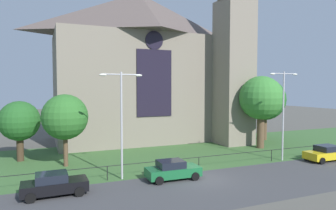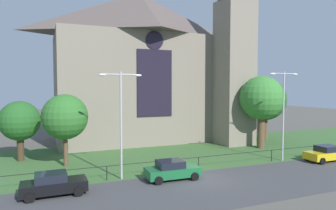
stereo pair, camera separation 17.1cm
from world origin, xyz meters
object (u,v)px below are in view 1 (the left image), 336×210
object	(u,v)px
parked_car_black	(54,184)
parked_car_yellow	(326,153)
tree_right_far	(265,100)
church_building	(146,65)
tree_left_far	(19,121)
parked_car_green	(173,170)
streetlamp_far	(283,105)
streetlamp_near	(121,111)
tree_right_near	(261,98)
tree_left_near	(65,117)

from	to	relation	value
parked_car_black	parked_car_yellow	bearing A→B (deg)	-0.71
tree_right_far	parked_car_black	bearing A→B (deg)	-156.24
church_building	tree_right_far	distance (m)	16.90
tree_left_far	parked_car_green	bearing A→B (deg)	-44.65
tree_left_far	tree_right_far	xyz separation A→B (m)	(30.20, 0.71, 1.64)
streetlamp_far	parked_car_yellow	xyz separation A→B (m)	(3.80, -1.78, -4.76)
tree_right_far	parked_car_black	world-z (taller)	tree_right_far
streetlamp_near	streetlamp_far	xyz separation A→B (m)	(16.10, 0.00, 0.19)
tree_left_far	parked_car_yellow	xyz separation A→B (m)	(27.62, -11.37, -3.15)
church_building	tree_left_far	world-z (taller)	church_building
tree_right_far	tree_right_near	bearing A→B (deg)	-133.81
tree_left_near	parked_car_black	world-z (taller)	tree_left_near
church_building	parked_car_black	xyz separation A→B (m)	(-12.68, -18.65, -9.53)
parked_car_yellow	church_building	bearing A→B (deg)	-56.13
tree_right_far	parked_car_black	distance (m)	30.46
tree_right_near	parked_car_green	world-z (taller)	tree_right_near
tree_left_near	streetlamp_near	size ratio (longest dim) A/B	0.79
tree_right_near	parked_car_green	distance (m)	17.20
streetlamp_far	parked_car_black	bearing A→B (deg)	-175.05
tree_left_near	parked_car_green	bearing A→B (deg)	-45.16
streetlamp_far	streetlamp_near	bearing A→B (deg)	-180.00
streetlamp_far	parked_car_black	xyz separation A→B (m)	(-21.15, -1.83, -4.76)
tree_right_near	streetlamp_near	bearing A→B (deg)	-162.18
tree_left_near	parked_car_green	xyz separation A→B (m)	(7.39, -7.43, -3.75)
streetlamp_near	parked_car_green	size ratio (longest dim) A/B	1.98
tree_left_far	church_building	bearing A→B (deg)	25.24
tree_left_far	parked_car_black	xyz separation A→B (m)	(2.67, -11.42, -3.15)
tree_left_near	tree_right_near	xyz separation A→B (m)	(22.00, 0.05, 1.39)
parked_car_green	parked_car_black	bearing A→B (deg)	-177.52
tree_right_near	parked_car_black	xyz separation A→B (m)	(-23.28, -7.69, -5.14)
tree_right_near	streetlamp_near	size ratio (longest dim) A/B	1.02
parked_car_black	parked_car_green	xyz separation A→B (m)	(8.67, 0.22, 0.00)
tree_right_near	parked_car_yellow	size ratio (longest dim) A/B	2.03
tree_right_far	parked_car_yellow	bearing A→B (deg)	-102.07
tree_right_far	streetlamp_far	xyz separation A→B (m)	(-6.38, -10.29, -0.03)
church_building	tree_left_far	xyz separation A→B (m)	(-15.35, -7.24, -6.38)
parked_car_black	tree_right_far	bearing A→B (deg)	22.94
tree_left_far	parked_car_green	world-z (taller)	tree_left_far
streetlamp_far	parked_car_green	size ratio (longest dim) A/B	2.06
tree_right_far	streetlamp_near	distance (m)	24.73
tree_right_near	church_building	bearing A→B (deg)	134.03
tree_right_far	parked_car_green	world-z (taller)	tree_right_far
tree_left_far	tree_right_near	bearing A→B (deg)	-8.17
streetlamp_far	parked_car_yellow	size ratio (longest dim) A/B	2.07
tree_right_near	streetlamp_far	distance (m)	6.25
church_building	tree_right_near	world-z (taller)	church_building
tree_left_near	parked_car_black	size ratio (longest dim) A/B	1.56
parked_car_yellow	parked_car_black	bearing A→B (deg)	0.58
tree_right_near	parked_car_black	bearing A→B (deg)	-161.72
church_building	tree_right_far	xyz separation A→B (m)	(14.85, -6.53, -4.74)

